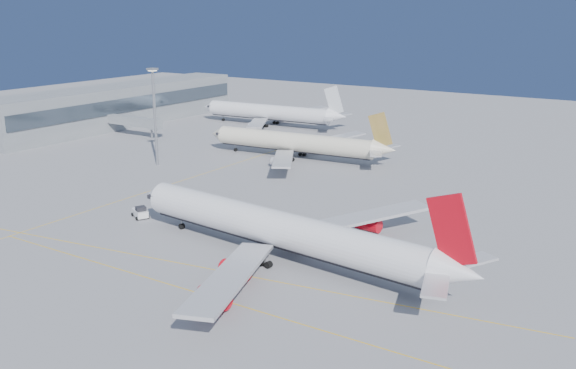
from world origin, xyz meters
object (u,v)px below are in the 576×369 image
object	(u,v)px
airliner_virgin	(284,231)
pushback_tug	(140,212)
airliner_third	(271,113)
light_mast	(154,109)
airliner_etihad	(298,143)

from	to	relation	value
airliner_virgin	pushback_tug	distance (m)	38.80
airliner_third	pushback_tug	world-z (taller)	airliner_third
airliner_third	pushback_tug	xyz separation A→B (m)	(39.04, -106.77, -3.84)
pushback_tug	light_mast	distance (m)	49.85
airliner_virgin	airliner_etihad	world-z (taller)	airliner_virgin
light_mast	airliner_virgin	bearing A→B (deg)	-30.29
airliner_virgin	airliner_third	xyz separation A→B (m)	(-77.45, 110.27, -0.38)
light_mast	airliner_third	bearing A→B (deg)	97.07
airliner_virgin	light_mast	distance (m)	80.33
airliner_virgin	airliner_etihad	size ratio (longest dim) A/B	1.20
airliner_etihad	airliner_third	world-z (taller)	airliner_third
airliner_etihad	light_mast	distance (m)	42.06
airliner_virgin	pushback_tug	size ratio (longest dim) A/B	14.25
airliner_etihad	pushback_tug	distance (m)	65.12
airliner_third	pushback_tug	size ratio (longest dim) A/B	12.14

